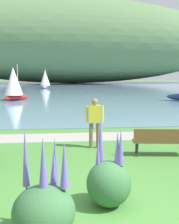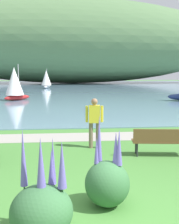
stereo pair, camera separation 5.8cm
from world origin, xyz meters
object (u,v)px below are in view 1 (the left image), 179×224
park_bench_near_camera (162,140)px  sailboat_nearest_to_shore (45,79)px  sailboat_toward_hillside (14,83)px  person_on_the_grass (95,120)px

park_bench_near_camera → sailboat_nearest_to_shore: (-6.00, 39.40, 1.08)m
park_bench_near_camera → sailboat_toward_hillside: 19.75m
person_on_the_grass → sailboat_toward_hillside: (-5.60, 17.06, 0.65)m
park_bench_near_camera → person_on_the_grass: 2.33m
park_bench_near_camera → sailboat_toward_hillside: bearing=112.6°
park_bench_near_camera → sailboat_toward_hillside: size_ratio=0.55×
person_on_the_grass → sailboat_nearest_to_shore: sailboat_nearest_to_shore is taller
person_on_the_grass → sailboat_nearest_to_shore: (-4.03, 38.25, 0.63)m
sailboat_nearest_to_shore → sailboat_toward_hillside: (-1.58, -21.19, 0.02)m
sailboat_toward_hillside → person_on_the_grass: bearing=-71.8°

